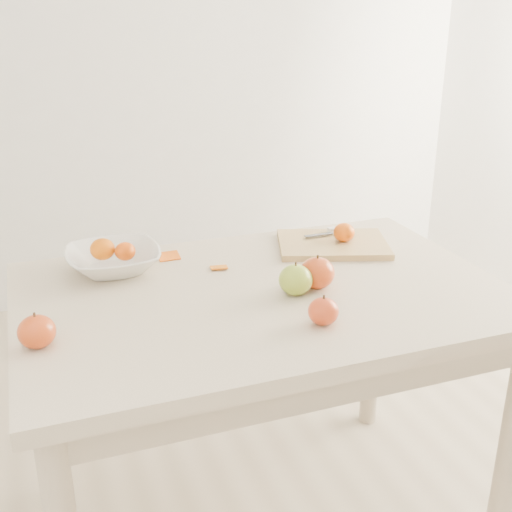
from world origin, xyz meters
name	(u,v)px	position (x,y,z in m)	size (l,w,h in m)	color
table	(263,324)	(0.00, 0.00, 0.65)	(1.20, 0.80, 0.75)	beige
cutting_board	(333,244)	(0.30, 0.21, 0.76)	(0.31, 0.23, 0.02)	tan
board_tangerine	(344,232)	(0.33, 0.20, 0.80)	(0.06, 0.06, 0.05)	#D44407
fruit_bowl	(114,260)	(-0.33, 0.25, 0.78)	(0.25, 0.25, 0.06)	white
bowl_tangerine_near	(102,249)	(-0.36, 0.26, 0.81)	(0.07, 0.07, 0.06)	#DF6107
bowl_tangerine_far	(125,251)	(-0.30, 0.23, 0.81)	(0.06, 0.06, 0.05)	#DC4307
orange_peel_a	(169,258)	(-0.17, 0.29, 0.75)	(0.06, 0.04, 0.00)	#E55C10
orange_peel_b	(219,268)	(-0.06, 0.16, 0.75)	(0.04, 0.04, 0.00)	orange
paring_knife	(336,230)	(0.34, 0.28, 0.78)	(0.17, 0.04, 0.01)	white
apple_green	(296,280)	(0.06, -0.06, 0.79)	(0.08, 0.08, 0.08)	olive
apple_red_d	(37,332)	(-0.54, -0.11, 0.79)	(0.08, 0.08, 0.07)	maroon
apple_red_e	(317,273)	(0.13, -0.04, 0.79)	(0.09, 0.09, 0.08)	#9E1506
apple_red_c	(323,311)	(0.06, -0.22, 0.78)	(0.07, 0.07, 0.06)	#A4110A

